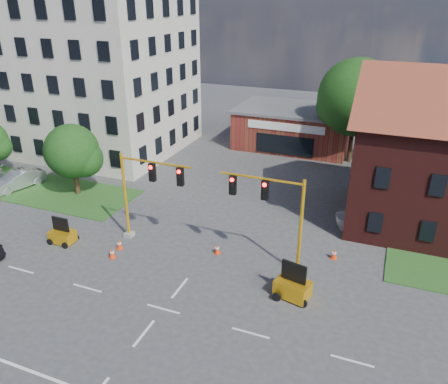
% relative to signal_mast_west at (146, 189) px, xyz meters
% --- Properties ---
extents(ground, '(120.00, 120.00, 0.00)m').
position_rel_signal_mast_west_xyz_m(ground, '(4.36, -6.00, -3.92)').
color(ground, '#404143').
rests_on(ground, ground).
extents(grass_verge_nw, '(22.00, 6.00, 0.08)m').
position_rel_signal_mast_west_xyz_m(grass_verge_nw, '(-15.64, 4.00, -3.88)').
color(grass_verge_nw, '#275821').
rests_on(grass_verge_nw, ground).
extents(lane_markings, '(60.00, 36.00, 0.01)m').
position_rel_signal_mast_west_xyz_m(lane_markings, '(4.36, -9.00, -3.91)').
color(lane_markings, white).
rests_on(lane_markings, ground).
extents(office_block, '(18.40, 15.40, 20.60)m').
position_rel_signal_mast_west_xyz_m(office_block, '(-15.64, 15.91, 6.39)').
color(office_block, silver).
rests_on(office_block, ground).
extents(brick_shop, '(12.40, 8.40, 4.30)m').
position_rel_signal_mast_west_xyz_m(brick_shop, '(4.36, 23.99, -1.76)').
color(brick_shop, maroon).
rests_on(brick_shop, ground).
extents(tree_large, '(7.83, 7.46, 10.26)m').
position_rel_signal_mast_west_xyz_m(tree_large, '(11.24, 21.08, 2.34)').
color(tree_large, '#332312').
rests_on(tree_large, ground).
extents(tree_nw_front, '(4.68, 4.45, 6.07)m').
position_rel_signal_mast_west_xyz_m(tree_nw_front, '(-9.42, 4.58, -0.24)').
color(tree_nw_front, '#332312').
rests_on(tree_nw_front, ground).
extents(signal_mast_west, '(5.30, 0.60, 6.20)m').
position_rel_signal_mast_west_xyz_m(signal_mast_west, '(0.00, 0.00, 0.00)').
color(signal_mast_west, gray).
rests_on(signal_mast_west, ground).
extents(signal_mast_east, '(5.30, 0.60, 6.20)m').
position_rel_signal_mast_west_xyz_m(signal_mast_east, '(8.71, 0.00, 0.00)').
color(signal_mast_east, gray).
rests_on(signal_mast_east, ground).
extents(trailer_west, '(1.64, 1.10, 1.85)m').
position_rel_signal_mast_west_xyz_m(trailer_west, '(-5.39, -2.40, -3.34)').
color(trailer_west, '#FFB115').
rests_on(trailer_west, ground).
extents(trailer_east, '(2.12, 1.65, 2.15)m').
position_rel_signal_mast_west_xyz_m(trailer_east, '(10.62, -2.38, -3.25)').
color(trailer_east, '#FFB115').
rests_on(trailer_east, ground).
extents(cone_a, '(0.40, 0.40, 0.70)m').
position_rel_signal_mast_west_xyz_m(cone_a, '(-1.14, -2.74, -3.58)').
color(cone_a, '#FF390D').
rests_on(cone_a, ground).
extents(cone_b, '(0.40, 0.40, 0.70)m').
position_rel_signal_mast_west_xyz_m(cone_b, '(-1.33, -1.67, -3.58)').
color(cone_b, '#FF390D').
rests_on(cone_b, ground).
extents(cone_c, '(0.40, 0.40, 0.70)m').
position_rel_signal_mast_west_xyz_m(cone_c, '(4.97, 0.23, -3.58)').
color(cone_c, '#FF390D').
rests_on(cone_c, ground).
extents(cone_d, '(0.40, 0.40, 0.70)m').
position_rel_signal_mast_west_xyz_m(cone_d, '(12.20, 2.43, -3.58)').
color(cone_d, '#FF390D').
rests_on(cone_d, ground).
extents(pickup_white, '(5.29, 3.68, 1.34)m').
position_rel_signal_mast_west_xyz_m(pickup_white, '(14.02, 7.36, -3.25)').
color(pickup_white, silver).
rests_on(pickup_white, ground).
extents(sedan_silver_front, '(2.84, 5.02, 1.56)m').
position_rel_signal_mast_west_xyz_m(sedan_silver_front, '(-15.28, 3.55, -3.14)').
color(sedan_silver_front, '#AAACB2').
rests_on(sedan_silver_front, ground).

